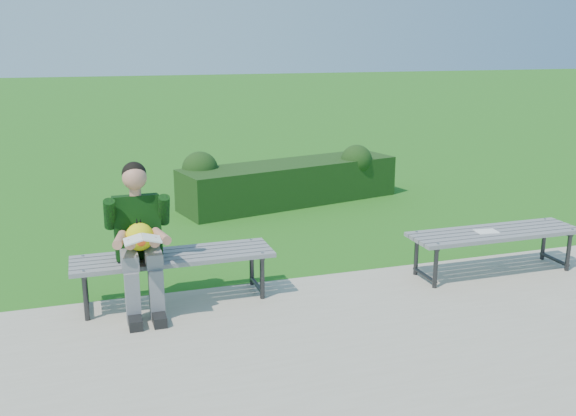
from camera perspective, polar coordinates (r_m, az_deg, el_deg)
name	(u,v)px	position (r m, az deg, el deg)	size (l,w,h in m)	color
ground	(311,278)	(6.57, 2.05, -6.25)	(80.00, 80.00, 0.00)	#226B18
walkway	(388,355)	(5.10, 8.91, -12.77)	(30.00, 3.50, 0.02)	#A99B8E
hedge	(288,181)	(9.50, 0.00, 2.46)	(3.42, 1.57, 0.83)	#183D13
bench_left	(174,260)	(5.92, -10.14, -4.60)	(1.80, 0.50, 0.46)	gray
bench_right	(494,236)	(6.87, 17.88, -2.38)	(1.80, 0.50, 0.46)	gray
seated_boy	(139,235)	(5.71, -13.12, -2.32)	(0.56, 0.76, 1.31)	gray
paper_sheet	(487,231)	(6.80, 17.23, -2.00)	(0.24, 0.18, 0.01)	white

